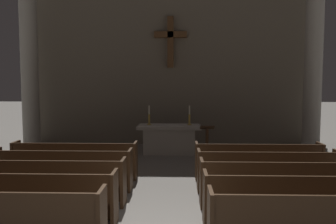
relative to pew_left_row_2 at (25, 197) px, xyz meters
name	(u,v)px	position (x,y,z in m)	size (l,w,h in m)	color
pew_left_row_2	(25,197)	(0.00, 0.00, 0.00)	(3.20, 0.50, 0.95)	#422B19
pew_left_row_3	(46,181)	(0.00, 0.99, 0.00)	(3.20, 0.50, 0.95)	#422B19
pew_left_row_4	(63,169)	(0.00, 1.97, 0.00)	(3.20, 0.50, 0.95)	#422B19
pew_left_row_5	(75,160)	(0.00, 2.96, 0.00)	(3.20, 0.50, 0.95)	#422B19
pew_right_row_1	(321,224)	(4.71, -0.99, 0.00)	(3.20, 0.50, 0.95)	#422B19
pew_right_row_2	(297,200)	(4.71, 0.00, 0.00)	(3.20, 0.50, 0.95)	#422B19
pew_right_row_3	(281,184)	(4.71, 0.99, 0.00)	(3.20, 0.50, 0.95)	#422B19
pew_right_row_4	(268,171)	(4.71, 1.97, 0.00)	(3.20, 0.50, 0.95)	#422B19
pew_right_row_5	(258,161)	(4.71, 2.96, 0.00)	(3.20, 0.50, 0.95)	#422B19
column_left_third	(30,69)	(-2.70, 6.62, 2.49)	(0.92, 0.92, 6.10)	#ADA89E
column_right_third	(313,69)	(7.41, 6.62, 2.49)	(0.92, 0.92, 6.10)	#ADA89E
altar	(169,138)	(2.36, 6.17, 0.06)	(2.20, 0.90, 1.01)	#A8A399
candlestick_left	(149,119)	(1.66, 6.17, 0.75)	(0.16, 0.16, 0.68)	#B79338
candlestick_right	(189,119)	(3.06, 6.17, 0.75)	(0.16, 0.16, 0.68)	#B79338
apse_with_cross	(171,52)	(2.36, 8.14, 3.20)	(11.09, 0.49, 7.35)	#706656
lectern	(207,144)	(3.57, 4.97, 0.07)	(0.44, 0.36, 1.15)	#422B19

